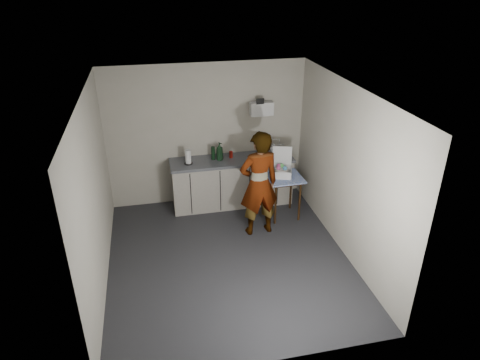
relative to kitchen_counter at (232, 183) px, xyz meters
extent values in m
plane|color=#28282D|center=(-0.40, -1.70, -0.43)|extent=(4.00, 4.00, 0.00)
cube|color=beige|center=(-0.40, 0.29, 0.87)|extent=(3.60, 0.02, 2.60)
cube|color=beige|center=(1.39, -1.70, 0.87)|extent=(0.02, 4.00, 2.60)
cube|color=beige|center=(-2.19, -1.70, 0.87)|extent=(0.02, 4.00, 2.60)
cube|color=white|center=(-0.40, -1.70, 2.17)|extent=(3.60, 4.00, 0.01)
cube|color=black|center=(0.00, 0.00, -0.39)|extent=(2.20, 0.52, 0.08)
cube|color=beige|center=(0.00, 0.00, 0.00)|extent=(2.20, 0.58, 0.86)
cube|color=#50545B|center=(0.00, 0.00, 0.46)|extent=(2.24, 0.62, 0.05)
cube|color=black|center=(-0.80, -0.29, 0.00)|extent=(0.02, 0.01, 0.80)
cube|color=black|center=(-0.27, -0.29, 0.00)|extent=(0.02, 0.01, 0.80)
cube|color=black|center=(0.27, -0.29, 0.00)|extent=(0.01, 0.01, 0.80)
cube|color=black|center=(0.80, -0.29, 0.00)|extent=(0.02, 0.01, 0.80)
cube|color=white|center=(0.60, 0.22, 1.32)|extent=(0.42, 0.16, 0.24)
cube|color=white|center=(0.60, 0.27, 1.18)|extent=(0.30, 0.06, 0.04)
cube|color=black|center=(0.55, 0.13, 1.48)|extent=(0.14, 0.02, 0.10)
cylinder|color=#331B0B|center=(0.59, -0.88, -0.07)|extent=(0.04, 0.04, 0.72)
cylinder|color=#331B0B|center=(1.03, -0.86, -0.07)|extent=(0.04, 0.04, 0.72)
cylinder|color=#331B0B|center=(0.57, -0.44, -0.07)|extent=(0.04, 0.04, 0.72)
cylinder|color=#331B0B|center=(1.02, -0.42, -0.07)|extent=(0.04, 0.04, 0.72)
cube|color=#331B0B|center=(0.80, -0.65, 0.31)|extent=(0.54, 0.54, 0.04)
cube|color=#1B40A2|center=(0.80, -0.65, 0.34)|extent=(0.62, 0.62, 0.03)
imported|color=#B2A593|center=(0.23, -1.06, 0.47)|extent=(0.70, 0.50, 1.80)
imported|color=black|center=(-0.22, 0.01, 0.65)|extent=(0.18, 0.18, 0.33)
cylinder|color=red|center=(0.00, 0.06, 0.54)|extent=(0.06, 0.06, 0.12)
cylinder|color=black|center=(-0.33, 0.06, 0.60)|extent=(0.07, 0.07, 0.24)
cylinder|color=black|center=(-0.79, -0.04, 0.49)|extent=(0.15, 0.15, 0.01)
cylinder|color=white|center=(-0.79, -0.04, 0.62)|extent=(0.10, 0.10, 0.25)
cube|color=silver|center=(0.73, -0.05, 0.49)|extent=(0.41, 0.31, 0.02)
cylinder|color=silver|center=(0.55, -0.19, 0.64)|extent=(0.01, 0.01, 0.27)
cylinder|color=silver|center=(0.92, -0.19, 0.64)|extent=(0.01, 0.01, 0.27)
cylinder|color=silver|center=(0.55, 0.08, 0.64)|extent=(0.01, 0.01, 0.27)
cylinder|color=silver|center=(0.92, 0.08, 0.64)|extent=(0.01, 0.01, 0.27)
cylinder|color=white|center=(0.63, -0.05, 0.62)|extent=(0.05, 0.23, 0.23)
cylinder|color=white|center=(0.71, -0.05, 0.62)|extent=(0.05, 0.23, 0.23)
cylinder|color=white|center=(0.79, -0.05, 0.62)|extent=(0.05, 0.23, 0.23)
cube|color=white|center=(0.76, -0.59, 0.36)|extent=(0.42, 0.42, 0.01)
cube|color=white|center=(0.72, -0.75, 0.43)|extent=(0.33, 0.11, 0.12)
cube|color=white|center=(0.81, -0.43, 0.43)|extent=(0.33, 0.11, 0.12)
cube|color=white|center=(0.61, -0.54, 0.43)|extent=(0.11, 0.33, 0.12)
cube|color=white|center=(0.92, -0.64, 0.43)|extent=(0.11, 0.33, 0.12)
cube|color=white|center=(0.82, -0.42, 0.66)|extent=(0.33, 0.11, 0.34)
cylinder|color=white|center=(0.76, -0.59, 0.43)|extent=(0.22, 0.22, 0.12)
sphere|color=#E6549D|center=(0.70, -0.61, 0.51)|extent=(0.08, 0.08, 0.08)
sphere|color=#51A0DC|center=(0.80, -0.65, 0.51)|extent=(0.08, 0.08, 0.08)
sphere|color=#5CE162|center=(0.78, -0.54, 0.51)|extent=(0.08, 0.08, 0.08)
sphere|color=#E6549D|center=(0.73, -0.53, 0.51)|extent=(0.08, 0.08, 0.08)
camera|label=1|loc=(-1.37, -6.98, 3.60)|focal=32.00mm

